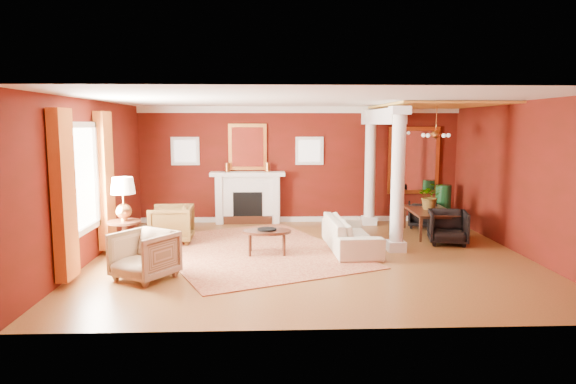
{
  "coord_description": "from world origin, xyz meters",
  "views": [
    {
      "loc": [
        -0.79,
        -9.39,
        2.45
      ],
      "look_at": [
        -0.41,
        0.5,
        1.15
      ],
      "focal_mm": 32.0,
      "sensor_mm": 36.0,
      "label": 1
    }
  ],
  "objects_px": {
    "sofa": "(351,228)",
    "dining_table": "(430,215)",
    "side_table": "(124,204)",
    "armchair_leopard": "(171,222)",
    "coffee_table": "(267,233)",
    "armchair_stripe": "(144,253)"
  },
  "relations": [
    {
      "from": "armchair_leopard",
      "to": "coffee_table",
      "type": "xyz_separation_m",
      "value": [
        1.99,
        -1.05,
        -0.01
      ]
    },
    {
      "from": "side_table",
      "to": "dining_table",
      "type": "relative_size",
      "value": 0.94
    },
    {
      "from": "side_table",
      "to": "sofa",
      "type": "bearing_deg",
      "value": 7.31
    },
    {
      "from": "armchair_leopard",
      "to": "side_table",
      "type": "bearing_deg",
      "value": -28.24
    },
    {
      "from": "side_table",
      "to": "dining_table",
      "type": "bearing_deg",
      "value": 16.22
    },
    {
      "from": "armchair_stripe",
      "to": "coffee_table",
      "type": "xyz_separation_m",
      "value": [
        1.95,
        1.5,
        -0.01
      ]
    },
    {
      "from": "sofa",
      "to": "dining_table",
      "type": "distance_m",
      "value": 2.37
    },
    {
      "from": "armchair_stripe",
      "to": "dining_table",
      "type": "bearing_deg",
      "value": 62.05
    },
    {
      "from": "side_table",
      "to": "dining_table",
      "type": "distance_m",
      "value": 6.54
    },
    {
      "from": "sofa",
      "to": "side_table",
      "type": "xyz_separation_m",
      "value": [
        -4.26,
        -0.55,
        0.6
      ]
    },
    {
      "from": "sofa",
      "to": "coffee_table",
      "type": "xyz_separation_m",
      "value": [
        -1.65,
        -0.34,
        0.0
      ]
    },
    {
      "from": "dining_table",
      "to": "armchair_stripe",
      "type": "bearing_deg",
      "value": 120.95
    },
    {
      "from": "coffee_table",
      "to": "side_table",
      "type": "relative_size",
      "value": 0.61
    },
    {
      "from": "armchair_leopard",
      "to": "side_table",
      "type": "distance_m",
      "value": 1.51
    },
    {
      "from": "sofa",
      "to": "dining_table",
      "type": "bearing_deg",
      "value": -59.89
    },
    {
      "from": "sofa",
      "to": "dining_table",
      "type": "xyz_separation_m",
      "value": [
        2.0,
        1.27,
        0.03
      ]
    },
    {
      "from": "dining_table",
      "to": "coffee_table",
      "type": "bearing_deg",
      "value": 115.75
    },
    {
      "from": "armchair_stripe",
      "to": "dining_table",
      "type": "xyz_separation_m",
      "value": [
        5.6,
        3.11,
        0.02
      ]
    },
    {
      "from": "coffee_table",
      "to": "side_table",
      "type": "xyz_separation_m",
      "value": [
        -2.61,
        -0.2,
        0.6
      ]
    },
    {
      "from": "armchair_stripe",
      "to": "side_table",
      "type": "xyz_separation_m",
      "value": [
        -0.66,
        1.29,
        0.59
      ]
    },
    {
      "from": "sofa",
      "to": "armchair_leopard",
      "type": "relative_size",
      "value": 2.46
    },
    {
      "from": "sofa",
      "to": "dining_table",
      "type": "relative_size",
      "value": 1.33
    }
  ]
}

